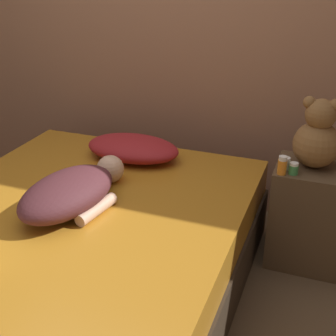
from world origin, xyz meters
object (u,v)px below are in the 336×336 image
at_px(bottle_orange, 282,165).
at_px(bottle_green, 294,169).
at_px(person_lying, 72,191).
at_px(bottle_white, 286,164).
at_px(teddy_bear, 318,137).
at_px(pillow, 133,148).

height_order(bottle_orange, bottle_green, bottle_orange).
bearing_deg(person_lying, bottle_white, 41.64).
distance_m(teddy_bear, bottle_white, 0.22).
relative_size(teddy_bear, bottle_white, 5.65).
height_order(person_lying, bottle_orange, bottle_orange).
distance_m(pillow, teddy_bear, 1.07).
bearing_deg(bottle_green, pillow, 175.28).
relative_size(person_lying, bottle_white, 10.82).
height_order(bottle_orange, bottle_white, bottle_orange).
distance_m(bottle_white, bottle_green, 0.07).
bearing_deg(bottle_orange, bottle_green, 20.34).
bearing_deg(bottle_white, person_lying, -147.14).
bearing_deg(bottle_white, bottle_green, -42.95).
bearing_deg(bottle_orange, teddy_bear, 47.70).
bearing_deg(person_lying, teddy_bear, 41.93).
xyz_separation_m(teddy_bear, bottle_orange, (-0.15, -0.16, -0.12)).
height_order(person_lying, bottle_white, person_lying).
bearing_deg(teddy_bear, bottle_green, -122.73).
bearing_deg(bottle_white, pillow, 177.82).
relative_size(bottle_orange, bottle_green, 1.58).
bearing_deg(bottle_green, bottle_white, 137.05).
bearing_deg(pillow, bottle_green, -4.72).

